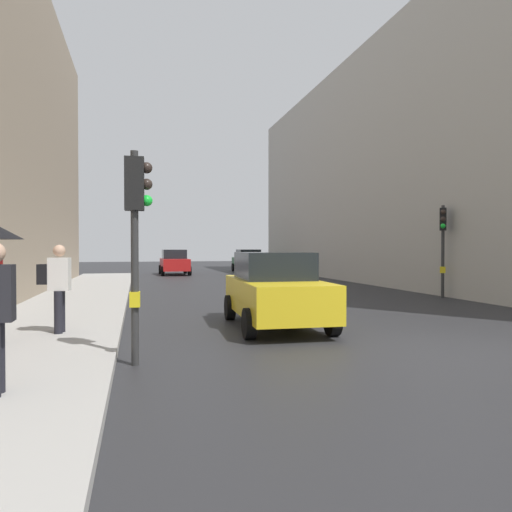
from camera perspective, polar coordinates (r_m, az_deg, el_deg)
name	(u,v)px	position (r m, az deg, el deg)	size (l,w,h in m)	color
ground_plane	(450,350)	(9.52, 22.26, -10.40)	(120.00, 120.00, 0.00)	#28282B
sidewalk_kerb	(63,315)	(13.77, -22.15, -6.55)	(3.19, 40.00, 0.16)	#A8A5A0
building_facade_right	(447,172)	(30.01, 21.94, 9.29)	(12.00, 34.07, 12.51)	#B2ADA3
traffic_light_mid_street	(443,234)	(19.10, 21.54, 2.48)	(0.38, 0.44, 3.47)	#2D2D2D
traffic_light_near_left	(136,218)	(7.76, -14.20, 4.49)	(0.43, 0.25, 3.40)	#2D2D2D
car_yellow_taxi	(275,290)	(11.27, 2.34, -4.06)	(2.16, 4.27, 1.76)	yellow
car_red_sedan	(174,262)	(33.92, -9.77, -0.73)	(2.06, 4.22, 1.76)	red
car_green_estate	(248,261)	(37.34, -1.00, -0.57)	(2.08, 4.23, 1.76)	#2D6038
pedestrian_with_black_backpack	(57,283)	(10.33, -22.78, -3.00)	(0.63, 0.36, 1.77)	black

